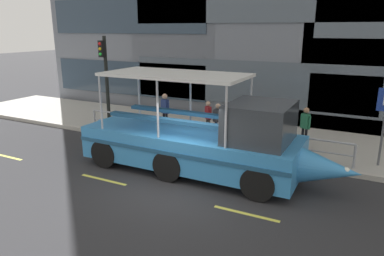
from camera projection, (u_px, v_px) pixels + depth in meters
The scene contains 11 objects.
ground_plane at pixel (181, 185), 11.14m from camera, with size 120.00×120.00×0.00m, color #2B2B2D.
sidewalk at pixel (242, 136), 15.91m from camera, with size 32.00×4.80×0.18m, color #A8A59E.
curb_edge at pixel (220, 152), 13.78m from camera, with size 32.00×0.18×0.18m, color #B2ADA3.
lane_centreline at pixel (168, 195), 10.44m from camera, with size 25.80×0.12×0.01m.
curb_guardrail at pixel (202, 130), 14.30m from camera, with size 11.33×0.09×0.86m.
traffic_light_pole at pixel (105, 74), 16.08m from camera, with size 0.24×0.46×4.20m.
duck_tour_boat at pixel (205, 142), 11.80m from camera, with size 9.17×2.58×3.29m.
pedestrian_near_bow at pixel (305, 124), 13.72m from camera, with size 0.42×0.30×1.62m.
pedestrian_mid_left at pixel (218, 118), 14.80m from camera, with size 0.45×0.21×1.55m.
pedestrian_mid_right at pixel (208, 115), 15.37m from camera, with size 0.38×0.29×1.52m.
pedestrian_near_stern at pixel (165, 109), 15.93m from camera, with size 0.49×0.26×1.74m.
Camera 1 is at (4.99, -8.96, 4.70)m, focal length 33.44 mm.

